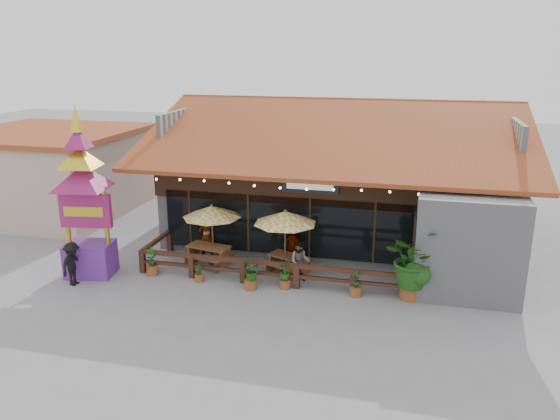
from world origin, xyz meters
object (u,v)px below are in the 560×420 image
(umbrella_right, at_px, (285,218))
(umbrella_left, at_px, (212,212))
(thai_sign_tower, at_px, (83,182))
(tropical_plant, at_px, (412,259))
(picnic_table_left, at_px, (209,252))
(picnic_table_right, at_px, (288,261))
(pedestrian, at_px, (73,264))

(umbrella_right, bearing_deg, umbrella_left, 174.27)
(umbrella_right, xyz_separation_m, thai_sign_tower, (-7.08, -1.85, 1.39))
(thai_sign_tower, height_order, tropical_plant, thai_sign_tower)
(picnic_table_left, height_order, thai_sign_tower, thai_sign_tower)
(picnic_table_right, distance_m, tropical_plant, 4.80)
(picnic_table_left, distance_m, tropical_plant, 7.89)
(umbrella_right, height_order, pedestrian, umbrella_right)
(thai_sign_tower, relative_size, tropical_plant, 2.70)
(picnic_table_right, bearing_deg, pedestrian, -158.23)
(umbrella_right, relative_size, picnic_table_right, 1.60)
(picnic_table_left, xyz_separation_m, picnic_table_right, (3.20, -0.04, -0.06))
(pedestrian, bearing_deg, umbrella_left, -47.12)
(picnic_table_right, xyz_separation_m, tropical_plant, (4.54, -1.22, 0.97))
(umbrella_right, distance_m, thai_sign_tower, 7.45)
(umbrella_left, xyz_separation_m, picnic_table_left, (-0.09, -0.19, -1.60))
(umbrella_right, relative_size, thai_sign_tower, 0.44)
(picnic_table_right, bearing_deg, picnic_table_left, 179.31)
(picnic_table_right, distance_m, pedestrian, 7.83)
(picnic_table_left, height_order, pedestrian, pedestrian)
(picnic_table_left, bearing_deg, pedestrian, -144.15)
(tropical_plant, height_order, pedestrian, tropical_plant)
(picnic_table_right, height_order, tropical_plant, tropical_plant)
(tropical_plant, bearing_deg, umbrella_right, 166.11)
(umbrella_left, bearing_deg, thai_sign_tower, -152.17)
(pedestrian, bearing_deg, thai_sign_tower, 1.08)
(picnic_table_right, distance_m, thai_sign_tower, 8.06)
(umbrella_right, height_order, thai_sign_tower, thai_sign_tower)
(picnic_table_left, xyz_separation_m, pedestrian, (-4.07, -2.94, 0.27))
(thai_sign_tower, relative_size, pedestrian, 4.22)
(umbrella_left, bearing_deg, umbrella_right, -5.73)
(tropical_plant, distance_m, pedestrian, 11.94)
(umbrella_right, relative_size, pedestrian, 1.84)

